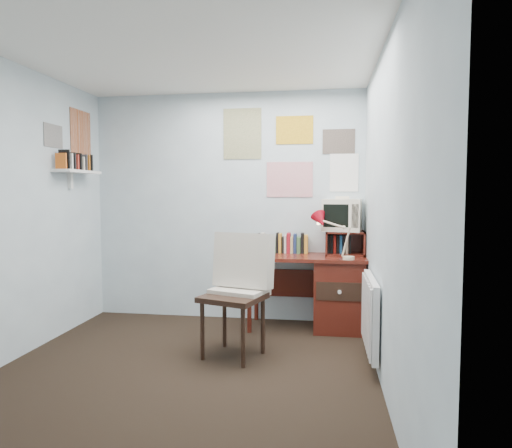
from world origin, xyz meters
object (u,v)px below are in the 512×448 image
(desk, at_px, (333,290))
(desk_chair, at_px, (233,298))
(radiator, at_px, (371,314))
(crt_tv, at_px, (342,214))
(wall_shelf, at_px, (77,172))
(tv_riser, at_px, (345,243))
(desk_lamp, at_px, (349,238))

(desk, height_order, desk_chair, desk_chair)
(desk, xyz_separation_m, radiator, (0.29, -0.93, 0.01))
(crt_tv, xyz_separation_m, wall_shelf, (-2.66, -0.51, 0.43))
(tv_riser, bearing_deg, desk_lamp, -85.76)
(radiator, bearing_deg, wall_shelf, 169.11)
(desk_chair, relative_size, tv_riser, 2.57)
(wall_shelf, bearing_deg, radiator, -10.89)
(desk_lamp, bearing_deg, desk, 119.28)
(desk, bearing_deg, radiator, -72.76)
(desk, relative_size, crt_tv, 3.14)
(desk_chair, distance_m, radiator, 1.15)
(desk_lamp, xyz_separation_m, crt_tv, (-0.05, 0.35, 0.22))
(desk, height_order, tv_riser, tv_riser)
(desk_lamp, bearing_deg, desk_chair, -148.63)
(desk, xyz_separation_m, desk_chair, (-0.86, -0.93, 0.11))
(desk_lamp, relative_size, radiator, 0.52)
(desk, bearing_deg, wall_shelf, -171.60)
(desk_lamp, relative_size, crt_tv, 1.08)
(desk_chair, xyz_separation_m, tv_riser, (0.98, 1.04, 0.37))
(tv_riser, xyz_separation_m, crt_tv, (-0.03, 0.02, 0.31))
(desk_lamp, height_order, wall_shelf, wall_shelf)
(radiator, bearing_deg, tv_riser, 99.28)
(desk_chair, bearing_deg, desk_lamp, 53.35)
(desk_lamp, xyz_separation_m, wall_shelf, (-2.71, -0.16, 0.65))
(desk_chair, relative_size, wall_shelf, 1.66)
(wall_shelf, bearing_deg, crt_tv, 10.85)
(desk_chair, xyz_separation_m, desk_lamp, (1.00, 0.71, 0.45))
(crt_tv, bearing_deg, desk_lamp, -73.05)
(crt_tv, bearing_deg, wall_shelf, -160.88)
(radiator, distance_m, wall_shelf, 3.15)
(crt_tv, bearing_deg, tv_riser, -26.40)
(desk_chair, height_order, crt_tv, crt_tv)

